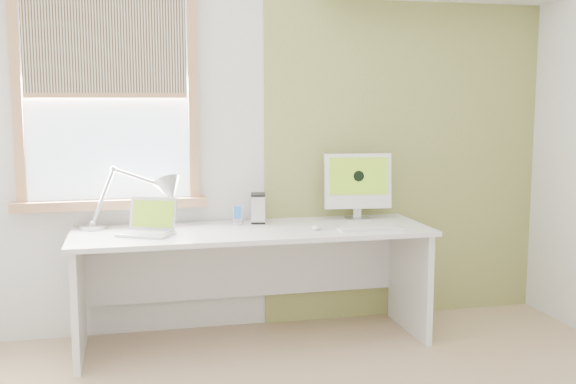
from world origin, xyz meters
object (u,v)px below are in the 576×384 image
object	(u,v)px
laptop	(149,225)
desk	(251,258)
imac	(358,183)
external_drive	(258,208)
desk_lamp	(155,194)

from	to	relation	value
laptop	desk	bearing A→B (deg)	6.41
imac	desk	bearing A→B (deg)	-169.62
desk	external_drive	bearing A→B (deg)	64.83
external_drive	imac	xyz separation A→B (m)	(0.67, -0.02, 0.15)
laptop	external_drive	xyz separation A→B (m)	(0.71, 0.23, 0.04)
desk	external_drive	size ratio (longest dim) A/B	11.56
desk	imac	distance (m)	0.88
laptop	external_drive	bearing A→B (deg)	17.99
desk	laptop	world-z (taller)	laptop
desk	desk_lamp	bearing A→B (deg)	163.88
external_drive	desk	bearing A→B (deg)	-115.17
external_drive	desk_lamp	bearing A→B (deg)	179.11
desk	imac	bearing A→B (deg)	10.38
laptop	imac	xyz separation A→B (m)	(1.38, 0.21, 0.19)
desk	external_drive	distance (m)	0.34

